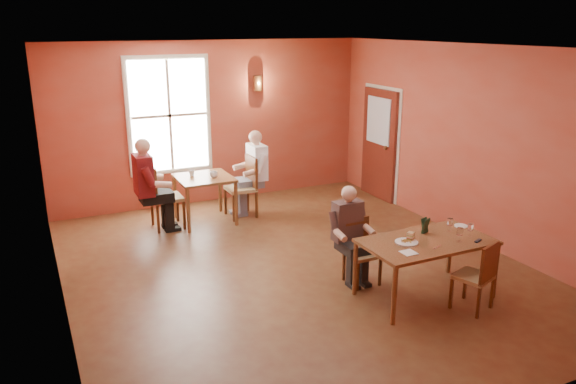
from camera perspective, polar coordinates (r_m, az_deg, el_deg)
name	(u,v)px	position (r m, az deg, el deg)	size (l,w,h in m)	color
ground	(294,267)	(7.95, 0.63, -7.64)	(6.00, 7.00, 0.01)	brown
wall_back	(212,123)	(10.64, -7.76, 6.97)	(6.00, 0.04, 3.00)	brown
wall_front	(490,260)	(4.73, 19.87, -6.49)	(6.00, 0.04, 3.00)	brown
wall_left	(52,192)	(6.74, -22.88, 0.03)	(0.04, 7.00, 3.00)	brown
wall_right	(468,143)	(9.16, 17.82, 4.72)	(0.04, 7.00, 3.00)	brown
ceiling	(295,47)	(7.24, 0.71, 14.51)	(6.00, 7.00, 0.04)	white
window	(169,116)	(10.35, -11.96, 7.61)	(1.36, 0.10, 1.96)	white
door	(379,144)	(10.96, 9.19, 4.80)	(0.12, 1.04, 2.10)	maroon
wall_sconce	(258,83)	(10.76, -3.10, 10.97)	(0.16, 0.16, 0.28)	brown
main_table	(425,268)	(7.22, 13.74, -7.54)	(1.60, 0.90, 0.75)	brown
chair_diner_main	(362,253)	(7.40, 7.56, -6.13)	(0.38, 0.38, 0.86)	#411B0D
diner_main	(364,240)	(7.30, 7.75, -4.83)	(0.49, 0.49, 1.24)	black
chair_empty	(473,275)	(7.05, 18.32, -8.01)	(0.38, 0.38, 0.87)	#3A2513
plate_food	(406,242)	(6.93, 11.95, -4.96)	(0.28, 0.28, 0.04)	white
sandwich	(411,237)	(6.98, 12.35, -4.53)	(0.08, 0.08, 0.10)	tan
goblet_a	(450,224)	(7.41, 16.12, -3.19)	(0.08, 0.08, 0.19)	white
goblet_b	(470,230)	(7.32, 18.04, -3.66)	(0.07, 0.07, 0.18)	white
goblet_c	(460,234)	(7.10, 17.06, -4.13)	(0.08, 0.08, 0.19)	white
menu_stand	(425,225)	(7.28, 13.76, -3.32)	(0.12, 0.06, 0.19)	#1A341D
knife	(437,247)	(6.89, 14.93, -5.44)	(0.18, 0.01, 0.00)	silver
napkin	(409,253)	(6.65, 12.15, -6.04)	(0.17, 0.17, 0.01)	white
side_plate	(461,226)	(7.66, 17.16, -3.30)	(0.17, 0.17, 0.01)	silver
sunglasses	(478,241)	(7.21, 18.73, -4.71)	(0.13, 0.04, 0.02)	black
second_table	(205,199)	(9.69, -8.43, -0.74)	(0.90, 0.90, 0.80)	brown
chair_diner_white	(240,187)	(9.85, -4.86, 0.50)	(0.47, 0.47, 1.07)	#4D2B1A
diner_white	(242,177)	(9.81, -4.72, 1.57)	(0.58, 0.58, 1.44)	silver
chair_diner_maroon	(167,196)	(9.49, -12.21, -0.42)	(0.48, 0.48, 1.08)	#562913
diner_maroon	(164,184)	(9.42, -12.46, 0.79)	(0.60, 0.60, 1.51)	maroon
cup_a	(214,174)	(9.51, -7.56, 1.78)	(0.13, 0.13, 0.10)	silver
cup_b	(192,173)	(9.66, -9.75, 1.91)	(0.10, 0.10, 0.10)	silver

